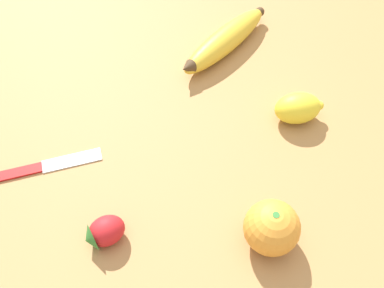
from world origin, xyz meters
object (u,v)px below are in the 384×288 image
Objects in this scene: banana at (224,41)px; strawberry at (104,232)px; lemon at (298,108)px; paring_knife at (44,166)px; orange at (272,228)px.

banana is 4.06× the size of strawberry.
lemon is 0.39m from paring_knife.
strawberry is (-0.19, 0.11, -0.02)m from orange.
strawberry is 0.35m from lemon.
lemon is (0.34, 0.04, 0.00)m from strawberry.
lemon is 0.54× the size of paring_knife.
strawberry is (-0.33, -0.23, -0.00)m from banana.
orange is (-0.14, -0.34, 0.01)m from banana.
lemon reaches higher than paring_knife.
banana is 0.37m from orange.
paring_knife is at bearing 131.52° from orange.
orange reaches higher than lemon.
banana is 1.40× the size of paring_knife.
strawberry is 0.34× the size of paring_knife.
paring_knife is at bearing -6.40° from banana.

